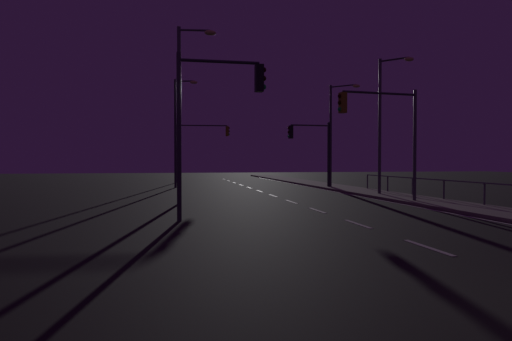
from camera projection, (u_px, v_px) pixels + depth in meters
ground_plane at (289, 201)px, 22.78m from camera, size 112.00×112.00×0.00m
sidewalk_right at (403, 198)px, 24.01m from camera, size 2.69×77.00×0.14m
lane_markings_center at (273, 196)px, 26.21m from camera, size 0.14×50.00×0.01m
lane_edge_line at (340, 193)px, 28.61m from camera, size 0.14×53.00×0.01m
traffic_light_near_right at (310, 141)px, 32.99m from camera, size 3.31×0.38×4.83m
traffic_light_far_left at (200, 140)px, 42.29m from camera, size 5.14×0.60×5.71m
traffic_light_mid_left at (382, 121)px, 21.05m from camera, size 4.22×0.62×5.39m
traffic_light_mid_right at (216, 105)px, 15.31m from camera, size 3.13×0.34×5.75m
street_lamp_far_end at (385, 113)px, 25.92m from camera, size 1.50×1.53×7.94m
street_lamp_median at (178, 124)px, 34.11m from camera, size 1.77×0.68×8.36m
street_lamp_mid_block at (335, 125)px, 33.06m from camera, size 1.78×1.69×7.62m
street_lamp_across_street at (184, 100)px, 21.26m from camera, size 1.85×0.44×8.49m
barrier_fence at (510, 190)px, 18.04m from camera, size 0.09×26.50×0.98m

